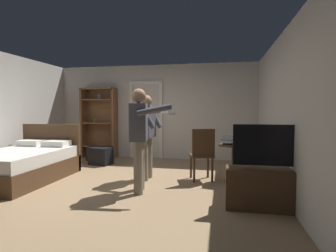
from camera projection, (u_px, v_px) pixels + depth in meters
ground_plane at (118, 184)px, 4.86m from camera, size 6.05×6.05×0.00m
wall_back at (155, 112)px, 7.45m from camera, size 5.74×0.12×2.57m
wall_right at (285, 113)px, 4.24m from camera, size 0.12×5.58×2.57m
doorway_frame at (146, 114)px, 7.42m from camera, size 0.93×0.08×2.13m
bed at (23, 164)px, 5.12m from camera, size 1.37×1.99×1.02m
bookshelf at (99, 120)px, 7.55m from camera, size 1.00×0.32×1.94m
tv_flatscreen at (268, 184)px, 3.61m from camera, size 1.13×0.40×1.14m
side_table at (234, 157)px, 4.98m from camera, size 0.57×0.57×0.70m
laptop at (232, 142)px, 4.93m from camera, size 0.39×0.39×0.16m
bottle_on_table at (242, 140)px, 4.86m from camera, size 0.06×0.06×0.22m
wooden_chair at (202, 152)px, 5.03m from camera, size 0.52×0.52×0.99m
person_blue_shirt at (140, 132)px, 4.33m from camera, size 0.81×0.64×1.68m
person_striped_shirt at (147, 131)px, 5.13m from camera, size 0.63×0.60×1.62m
suitcase_dark at (101, 156)px, 6.55m from camera, size 0.57×0.45×0.42m
suitcase_small at (100, 154)px, 7.05m from camera, size 0.68×0.48×0.37m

